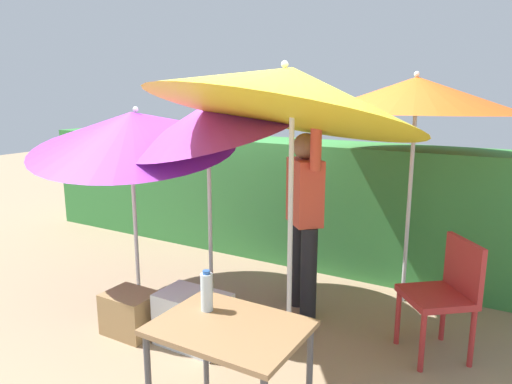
% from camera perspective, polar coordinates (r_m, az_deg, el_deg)
% --- Properties ---
extents(ground_plane, '(24.00, 24.00, 0.00)m').
position_cam_1_polar(ground_plane, '(4.15, -2.18, -15.79)').
color(ground_plane, '#9E8466').
extents(hedge_row, '(8.00, 0.70, 1.38)m').
position_cam_1_polar(hedge_row, '(5.40, 7.96, -1.39)').
color(hedge_row, '#38843D').
rests_on(hedge_row, ground_plane).
extents(umbrella_rainbow, '(1.96, 1.93, 2.39)m').
position_cam_1_polar(umbrella_rainbow, '(3.26, 3.93, 11.92)').
color(umbrella_rainbow, silver).
rests_on(umbrella_rainbow, ground_plane).
extents(umbrella_orange, '(1.60, 1.56, 2.09)m').
position_cam_1_polar(umbrella_orange, '(4.09, -5.69, 8.63)').
color(umbrella_orange, silver).
rests_on(umbrella_orange, ground_plane).
extents(umbrella_yellow, '(1.80, 1.80, 2.11)m').
position_cam_1_polar(umbrella_yellow, '(4.37, 18.75, 10.97)').
color(umbrella_yellow, silver).
rests_on(umbrella_yellow, ground_plane).
extents(umbrella_navy, '(1.89, 1.87, 2.00)m').
position_cam_1_polar(umbrella_navy, '(4.38, -14.60, 7.29)').
color(umbrella_navy, silver).
rests_on(umbrella_navy, ground_plane).
extents(person_vendor, '(0.45, 0.46, 1.88)m').
position_cam_1_polar(person_vendor, '(4.08, 5.87, -2.24)').
color(person_vendor, black).
rests_on(person_vendor, ground_plane).
extents(chair_plastic, '(0.62, 0.62, 0.89)m').
position_cam_1_polar(chair_plastic, '(3.80, 21.91, -10.96)').
color(chair_plastic, '#B72D2D').
rests_on(chair_plastic, ground_plane).
extents(cooler_box, '(0.55, 0.35, 0.41)m').
position_cam_1_polar(cooler_box, '(3.83, -7.56, -14.96)').
color(cooler_box, silver).
rests_on(cooler_box, ground_plane).
extents(crate_cardboard, '(0.41, 0.32, 0.34)m').
position_cam_1_polar(crate_cardboard, '(4.10, -14.87, -13.93)').
color(crate_cardboard, '#9E7A4C').
rests_on(crate_cardboard, ground_plane).
extents(folding_table, '(0.80, 0.60, 0.71)m').
position_cam_1_polar(folding_table, '(2.68, -3.19, -17.36)').
color(folding_table, '#4C4C51').
rests_on(folding_table, ground_plane).
extents(bottle_water, '(0.07, 0.07, 0.24)m').
position_cam_1_polar(bottle_water, '(2.76, -5.97, -11.85)').
color(bottle_water, silver).
rests_on(bottle_water, folding_table).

